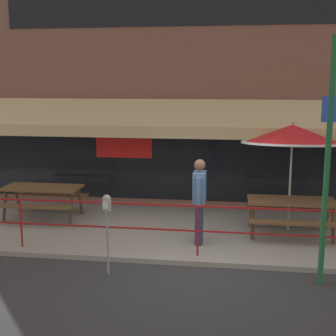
{
  "coord_description": "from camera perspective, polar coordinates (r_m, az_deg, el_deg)",
  "views": [
    {
      "loc": [
        0.61,
        -7.96,
        3.31
      ],
      "look_at": [
        -0.74,
        1.6,
        1.5
      ],
      "focal_mm": 50.0,
      "sensor_mm": 36.0,
      "label": 1
    }
  ],
  "objects": [
    {
      "name": "parking_meter_near",
      "position": [
        8.01,
        -7.47,
        -5.14
      ],
      "size": [
        0.15,
        0.16,
        1.42
      ],
      "color": "gray",
      "rests_on": "ground"
    },
    {
      "name": "picnic_table_centre",
      "position": [
        10.13,
        14.78,
        -4.64
      ],
      "size": [
        1.8,
        1.42,
        0.76
      ],
      "color": "brown",
      "rests_on": "patio_deck"
    },
    {
      "name": "ground_plane",
      "position": [
        8.64,
        3.44,
        -11.92
      ],
      "size": [
        120.0,
        120.0,
        0.0
      ],
      "primitive_type": "plane",
      "color": "#2D2D30"
    },
    {
      "name": "street_sign_pole",
      "position": [
        7.75,
        18.86,
        0.72
      ],
      "size": [
        0.28,
        0.09,
        4.0
      ],
      "color": "#1E6033",
      "rests_on": "ground"
    },
    {
      "name": "picnic_table_left",
      "position": [
        11.38,
        -15.03,
        -2.98
      ],
      "size": [
        1.8,
        1.42,
        0.76
      ],
      "color": "brown",
      "rests_on": "patio_deck"
    },
    {
      "name": "patio_umbrella_centre",
      "position": [
        10.23,
        14.93,
        3.92
      ],
      "size": [
        2.14,
        2.14,
        2.38
      ],
      "color": "#B7B2A8",
      "rests_on": "patio_deck"
    },
    {
      "name": "restaurant_building",
      "position": [
        12.21,
        5.3,
        12.79
      ],
      "size": [
        15.0,
        1.6,
        7.62
      ],
      "color": "brown",
      "rests_on": "ground"
    },
    {
      "name": "pedestrian_walking",
      "position": [
        9.22,
        3.84,
        -3.55
      ],
      "size": [
        0.24,
        0.62,
        1.71
      ],
      "color": "navy",
      "rests_on": "patio_deck"
    },
    {
      "name": "patio_deck",
      "position": [
        10.5,
        4.34,
        -7.5
      ],
      "size": [
        15.0,
        4.0,
        0.1
      ],
      "primitive_type": "cube",
      "color": "gray",
      "rests_on": "ground"
    },
    {
      "name": "patio_railing",
      "position": [
        8.66,
        3.66,
        -6.27
      ],
      "size": [
        13.84,
        0.04,
        0.97
      ],
      "color": "maroon",
      "rests_on": "patio_deck"
    }
  ]
}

